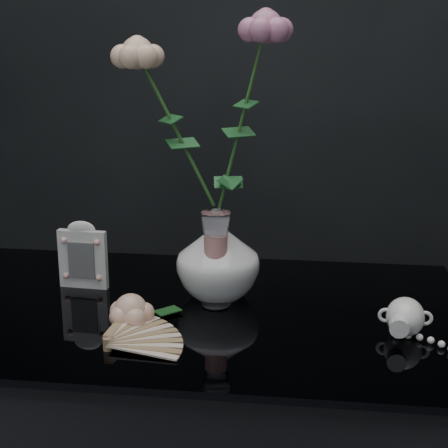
% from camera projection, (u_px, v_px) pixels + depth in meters
% --- Properties ---
extents(vase, '(0.19, 0.19, 0.16)m').
position_uv_depth(vase, '(218.00, 256.00, 1.25)').
color(vase, white).
rests_on(vase, table).
extents(wine_glass, '(0.06, 0.06, 0.17)m').
position_uv_depth(wine_glass, '(216.00, 259.00, 1.22)').
color(wine_glass, white).
rests_on(wine_glass, table).
extents(picture_frame, '(0.10, 0.08, 0.13)m').
position_uv_depth(picture_frame, '(83.00, 254.00, 1.30)').
color(picture_frame, silver).
rests_on(picture_frame, table).
extents(paper_fan, '(0.27, 0.24, 0.02)m').
position_uv_depth(paper_fan, '(107.00, 343.00, 1.06)').
color(paper_fan, beige).
rests_on(paper_fan, table).
extents(loose_rose, '(0.17, 0.19, 0.06)m').
position_uv_depth(loose_rose, '(131.00, 311.00, 1.14)').
color(loose_rose, '#D8A88C').
rests_on(loose_rose, table).
extents(pearl_jar, '(0.23, 0.24, 0.06)m').
position_uv_depth(pearl_jar, '(405.00, 315.00, 1.11)').
color(pearl_jar, white).
rests_on(pearl_jar, table).
extents(roses, '(0.29, 0.11, 0.40)m').
position_uv_depth(roses, '(207.00, 108.00, 1.19)').
color(roses, beige).
rests_on(roses, vase).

